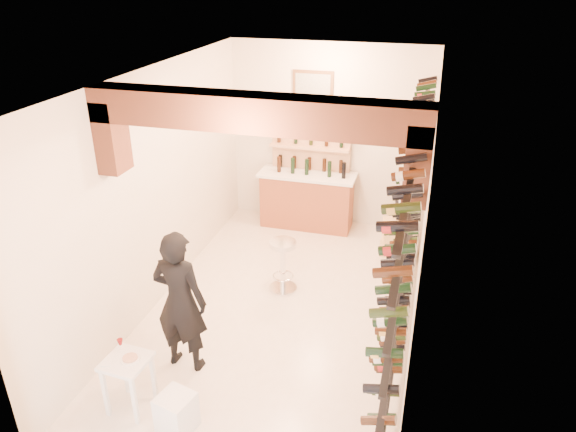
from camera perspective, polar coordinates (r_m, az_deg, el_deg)
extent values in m
plane|color=#F0E2CF|center=(7.55, -0.62, -9.90)|extent=(6.00, 6.00, 0.00)
cube|color=silver|center=(9.49, 4.40, 8.40)|extent=(3.50, 0.02, 3.20)
cube|color=silver|center=(4.37, -12.01, -14.47)|extent=(3.50, 0.02, 3.20)
cube|color=silver|center=(7.40, -13.84, 2.69)|extent=(0.02, 6.00, 3.20)
cube|color=silver|center=(6.53, 14.24, -0.46)|extent=(0.02, 6.00, 3.20)
cube|color=#AC683D|center=(6.27, -0.76, 14.71)|extent=(3.50, 6.00, 0.02)
cube|color=brown|center=(5.38, -3.76, 10.90)|extent=(3.50, 0.35, 0.36)
cube|color=brown|center=(6.19, -18.23, 8.07)|extent=(0.24, 0.35, 0.80)
cube|color=brown|center=(5.21, 13.66, 5.47)|extent=(0.24, 0.35, 0.80)
cube|color=black|center=(7.21, 11.81, -10.02)|extent=(0.06, 5.70, 0.03)
cube|color=black|center=(6.99, 12.10, -7.34)|extent=(0.06, 5.70, 0.03)
cube|color=black|center=(6.78, 12.40, -4.50)|extent=(0.06, 5.70, 0.03)
cube|color=black|center=(6.60, 12.72, -1.48)|extent=(0.06, 5.70, 0.03)
cube|color=black|center=(6.43, 13.06, 1.70)|extent=(0.06, 5.70, 0.03)
cube|color=black|center=(6.28, 13.42, 5.04)|extent=(0.06, 5.70, 0.03)
cube|color=black|center=(6.16, 13.79, 8.53)|extent=(0.06, 5.70, 0.03)
cube|color=#9C5030|center=(9.62, 2.01, 1.57)|extent=(1.60, 0.55, 0.96)
cube|color=white|center=(9.43, 2.06, 4.38)|extent=(1.70, 0.62, 0.05)
cube|color=#DCA67C|center=(9.67, 2.44, 5.02)|extent=(1.40, 0.10, 2.00)
cube|color=#DCA67C|center=(9.78, 2.24, 1.80)|extent=(1.40, 0.28, 0.04)
cube|color=#DCA67C|center=(9.60, 2.29, 4.54)|extent=(1.40, 0.28, 0.04)
cube|color=#DCA67C|center=(9.43, 2.35, 7.38)|extent=(1.40, 0.28, 0.04)
cube|color=#DCA67C|center=(9.29, 2.40, 10.31)|extent=(1.40, 0.28, 0.04)
cube|color=brown|center=(9.31, 2.68, 13.51)|extent=(0.70, 0.04, 0.55)
cube|color=#99998C|center=(9.29, 2.64, 13.48)|extent=(0.60, 0.01, 0.45)
cube|color=white|center=(5.99, -16.82, -14.56)|extent=(0.47, 0.47, 0.04)
cube|color=white|center=(6.18, -18.84, -17.34)|extent=(0.04, 0.04, 0.60)
cube|color=white|center=(6.01, -15.97, -18.38)|extent=(0.04, 0.04, 0.60)
cube|color=white|center=(6.39, -16.87, -15.42)|extent=(0.04, 0.04, 0.60)
cube|color=white|center=(6.21, -14.06, -16.35)|extent=(0.04, 0.04, 0.60)
cylinder|color=white|center=(5.96, -16.41, -14.35)|extent=(0.20, 0.20, 0.01)
cylinder|color=#BF7266|center=(5.95, -16.43, -14.24)|extent=(0.15, 0.15, 0.02)
cube|color=white|center=(5.98, -18.67, -14.57)|extent=(0.13, 0.13, 0.01)
cylinder|color=white|center=(6.12, -17.28, -13.40)|extent=(0.06, 0.06, 0.00)
cylinder|color=white|center=(6.09, -17.33, -13.10)|extent=(0.01, 0.01, 0.08)
cone|color=#5F080A|center=(6.05, -17.40, -12.65)|extent=(0.06, 0.06, 0.07)
cube|color=white|center=(5.92, -11.76, -19.77)|extent=(0.41, 0.41, 0.42)
imported|color=black|center=(6.27, -11.38, -8.91)|extent=(0.67, 0.46, 1.77)
cylinder|color=silver|center=(7.97, -0.53, -7.66)|extent=(0.41, 0.41, 0.03)
cylinder|color=silver|center=(7.78, -0.54, -5.42)|extent=(0.08, 0.08, 0.71)
cylinder|color=silver|center=(7.59, -0.55, -2.97)|extent=(0.39, 0.39, 0.07)
torus|color=silver|center=(7.86, -0.54, -6.38)|extent=(0.31, 0.31, 0.02)
cube|color=#E3BB7C|center=(8.95, 11.60, -3.22)|extent=(0.57, 0.44, 0.31)
cube|color=#E3BB7C|center=(8.81, 11.77, -1.46)|extent=(0.59, 0.46, 0.31)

